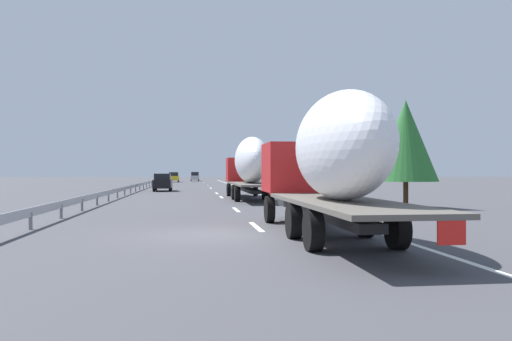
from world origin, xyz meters
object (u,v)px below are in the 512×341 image
object	(u,v)px
truck_lead	(249,165)
car_silver_hatch	(195,176)
car_yellow_coupe	(174,177)
truck_trailing	(328,159)
car_black_suv	(163,182)
road_sign	(252,170)

from	to	relation	value
truck_lead	car_silver_hatch	distance (m)	69.94
car_yellow_coupe	truck_trailing	bearing A→B (deg)	-174.81
truck_trailing	car_black_suv	bearing A→B (deg)	10.72
truck_lead	road_sign	distance (m)	23.71
truck_lead	car_black_suv	distance (m)	17.83
car_black_suv	car_yellow_coupe	bearing A→B (deg)	0.48
car_yellow_coupe	car_silver_hatch	xyz separation A→B (m)	(9.42, -4.01, 0.01)
truck_trailing	car_silver_hatch	bearing A→B (deg)	2.13
truck_lead	car_silver_hatch	bearing A→B (deg)	2.76
truck_trailing	road_sign	xyz separation A→B (m)	(44.23, -3.10, -0.23)
truck_lead	road_sign	bearing A→B (deg)	-7.51
car_yellow_coupe	road_sign	size ratio (longest dim) A/B	1.45
truck_trailing	road_sign	world-z (taller)	truck_trailing
car_black_suv	car_silver_hatch	bearing A→B (deg)	-3.90
truck_trailing	road_sign	size ratio (longest dim) A/B	4.17
truck_trailing	road_sign	distance (m)	44.34
road_sign	truck_lead	bearing A→B (deg)	172.49
truck_lead	truck_trailing	bearing A→B (deg)	-180.00
road_sign	truck_trailing	bearing A→B (deg)	175.99
truck_lead	car_yellow_coupe	size ratio (longest dim) A/B	3.17
car_yellow_coupe	car_black_suv	size ratio (longest dim) A/B	0.99
truck_lead	car_black_suv	world-z (taller)	truck_lead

